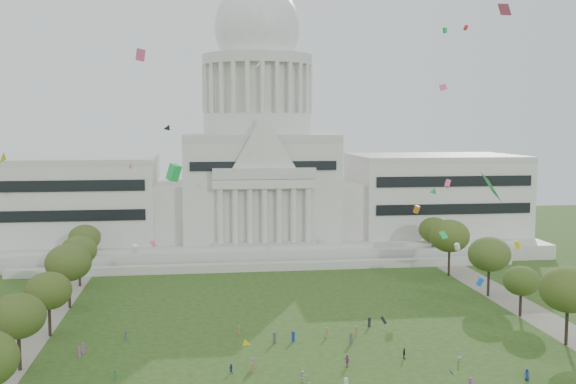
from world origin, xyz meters
TOP-DOWN VIEW (x-y plane):
  - capitol at (0.00, 113.59)m, footprint 160.00×64.50m
  - path_left at (-48.00, 30.00)m, footprint 8.00×160.00m
  - path_right at (48.00, 30.00)m, footprint 8.00×160.00m
  - row_tree_l_2 at (-45.04, 17.30)m, footprint 8.42×8.42m
  - row_tree_r_2 at (44.17, 17.44)m, footprint 9.55×9.55m
  - row_tree_l_3 at (-44.09, 33.92)m, footprint 8.12×8.12m
  - row_tree_r_3 at (44.40, 34.48)m, footprint 7.01×7.01m
  - row_tree_l_4 at (-44.08, 52.42)m, footprint 9.29×9.29m
  - row_tree_r_4 at (44.76, 50.04)m, footprint 9.19×9.19m
  - row_tree_l_5 at (-45.22, 71.01)m, footprint 8.33×8.33m
  - row_tree_r_5 at (43.49, 70.19)m, footprint 9.82×9.82m
  - row_tree_l_6 at (-46.87, 89.14)m, footprint 8.19×8.19m
  - row_tree_r_6 at (45.96, 88.13)m, footprint 8.42×8.42m
  - person_0 at (30.00, 3.43)m, footprint 0.99×0.99m
  - person_2 at (22.99, 11.80)m, footprint 0.90×0.88m
  - person_4 at (4.89, 12.13)m, footprint 1.08×1.32m
  - person_5 at (-2.86, 7.05)m, footprint 1.64×1.47m
  - person_8 at (-13.08, 11.88)m, footprint 0.84×0.74m
  - person_10 at (14.76, 14.45)m, footprint 0.59×1.05m
  - distant_crowd at (-10.70, 14.93)m, footprint 59.87×39.26m
  - kite_swarm at (3.93, 11.36)m, footprint 82.84×103.57m

SIDE VIEW (x-z plane):
  - path_left at x=-48.00m, z-range 0.00..0.04m
  - path_right at x=48.00m, z-range 0.00..0.04m
  - person_8 at x=-13.08m, z-range 0.00..1.46m
  - person_2 at x=22.99m, z-range 0.00..1.61m
  - person_5 at x=-2.86m, z-range 0.00..1.72m
  - person_0 at x=30.00m, z-range 0.00..1.74m
  - distant_crowd at x=-10.70m, z-range -0.09..1.85m
  - person_10 at x=14.76m, z-range 0.00..1.77m
  - person_4 at x=4.89m, z-range 0.00..1.99m
  - row_tree_r_3 at x=44.40m, z-range 2.09..12.07m
  - row_tree_l_3 at x=-44.09m, z-range 2.43..13.98m
  - row_tree_l_6 at x=-46.87m, z-range 2.45..14.09m
  - row_tree_l_5 at x=-45.22m, z-range 2.49..14.34m
  - row_tree_r_6 at x=45.96m, z-range 2.52..14.49m
  - row_tree_l_2 at x=-45.04m, z-range 2.52..14.49m
  - row_tree_r_4 at x=44.76m, z-range 2.76..15.82m
  - row_tree_l_4 at x=-44.08m, z-range 2.79..16.00m
  - row_tree_r_2 at x=44.17m, z-range 2.87..16.45m
  - row_tree_r_5 at x=43.49m, z-range 2.95..16.91m
  - capitol at x=0.00m, z-range -23.35..67.95m
  - kite_swarm at x=3.93m, z-range -5.88..57.80m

